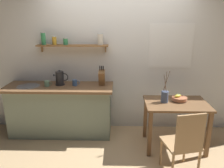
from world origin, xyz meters
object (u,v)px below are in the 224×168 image
(dining_chair_near, at_px, (185,141))
(knife_block, at_px, (102,77))
(coffee_mug_by_sink, at_px, (47,83))
(electric_kettle, at_px, (60,78))
(coffee_mug_spare, at_px, (75,83))
(twig_vase, at_px, (165,96))
(dining_table, at_px, (176,111))
(fruit_bowl, at_px, (179,98))

(dining_chair_near, xyz_separation_m, knife_block, (-1.12, 1.14, 0.52))
(coffee_mug_by_sink, bearing_deg, electric_kettle, 24.23)
(knife_block, xyz_separation_m, coffee_mug_spare, (-0.45, -0.04, -0.09))
(knife_block, relative_size, coffee_mug_by_sink, 2.79)
(coffee_mug_by_sink, bearing_deg, twig_vase, -9.56)
(dining_chair_near, xyz_separation_m, electric_kettle, (-1.83, 1.13, 0.50))
(knife_block, bearing_deg, coffee_mug_by_sink, -173.93)
(dining_table, distance_m, fruit_bowl, 0.20)
(dining_table, relative_size, coffee_mug_by_sink, 7.77)
(dining_table, distance_m, electric_kettle, 1.98)
(electric_kettle, bearing_deg, coffee_mug_by_sink, -155.77)
(dining_table, bearing_deg, twig_vase, 176.87)
(dining_table, distance_m, twig_vase, 0.29)
(dining_table, xyz_separation_m, fruit_bowl, (0.06, 0.08, 0.18))
(dining_chair_near, relative_size, fruit_bowl, 3.96)
(fruit_bowl, height_order, coffee_mug_by_sink, coffee_mug_by_sink)
(coffee_mug_spare, bearing_deg, electric_kettle, 171.76)
(dining_table, height_order, coffee_mug_by_sink, coffee_mug_by_sink)
(twig_vase, relative_size, knife_block, 1.46)
(dining_table, xyz_separation_m, electric_kettle, (-1.89, 0.42, 0.39))
(twig_vase, relative_size, coffee_mug_spare, 3.98)
(knife_block, xyz_separation_m, coffee_mug_by_sink, (-0.92, -0.10, -0.09))
(fruit_bowl, distance_m, twig_vase, 0.26)
(fruit_bowl, bearing_deg, dining_chair_near, -98.48)
(knife_block, bearing_deg, fruit_bowl, -15.96)
(coffee_mug_by_sink, distance_m, coffee_mug_spare, 0.47)
(twig_vase, bearing_deg, coffee_mug_spare, 165.47)
(dining_table, height_order, fruit_bowl, fruit_bowl)
(twig_vase, xyz_separation_m, electric_kettle, (-1.71, 0.41, 0.16))
(coffee_mug_spare, bearing_deg, dining_table, -13.28)
(electric_kettle, relative_size, coffee_mug_by_sink, 2.12)
(fruit_bowl, xyz_separation_m, coffee_mug_spare, (-1.69, 0.31, 0.15))
(dining_chair_near, distance_m, electric_kettle, 2.21)
(dining_chair_near, bearing_deg, dining_table, 85.14)
(dining_table, height_order, coffee_mug_spare, coffee_mug_spare)
(knife_block, distance_m, coffee_mug_spare, 0.47)
(dining_table, height_order, dining_chair_near, dining_chair_near)
(coffee_mug_spare, bearing_deg, knife_block, 5.51)
(coffee_mug_by_sink, bearing_deg, coffee_mug_spare, 6.61)
(twig_vase, bearing_deg, knife_block, 157.12)
(electric_kettle, distance_m, knife_block, 0.71)
(dining_chair_near, distance_m, twig_vase, 0.81)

